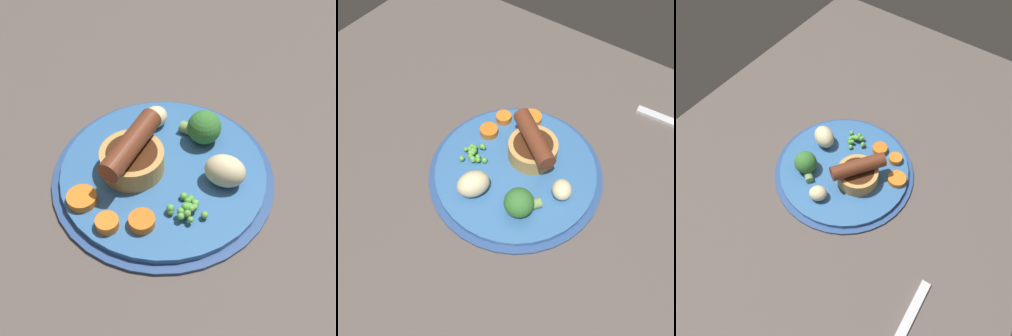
# 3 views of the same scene
# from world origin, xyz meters

# --- Properties ---
(dining_table) EXTENTS (1.10, 0.80, 0.03)m
(dining_table) POSITION_xyz_m (0.00, 0.00, 0.01)
(dining_table) COLOR #564C47
(dining_table) RESTS_ON ground
(dinner_plate) EXTENTS (0.29, 0.29, 0.01)m
(dinner_plate) POSITION_xyz_m (-0.01, 0.00, 0.04)
(dinner_plate) COLOR #2D4C84
(dinner_plate) RESTS_ON dining_table
(sausage_pudding) EXTENTS (0.10, 0.08, 0.06)m
(sausage_pudding) POSITION_xyz_m (0.00, 0.04, 0.07)
(sausage_pudding) COLOR tan
(sausage_pudding) RESTS_ON dinner_plate
(pea_pile) EXTENTS (0.05, 0.05, 0.02)m
(pea_pile) POSITION_xyz_m (-0.08, -0.02, 0.05)
(pea_pile) COLOR #61A73B
(pea_pile) RESTS_ON dinner_plate
(broccoli_floret_near) EXTENTS (0.05, 0.05, 0.05)m
(broccoli_floret_near) POSITION_xyz_m (0.04, -0.06, 0.07)
(broccoli_floret_near) COLOR #387A33
(broccoli_floret_near) RESTS_ON dinner_plate
(potato_chunk_0) EXTENTS (0.06, 0.06, 0.04)m
(potato_chunk_0) POSITION_xyz_m (-0.04, -0.07, 0.06)
(potato_chunk_0) COLOR beige
(potato_chunk_0) RESTS_ON dinner_plate
(potato_chunk_1) EXTENTS (0.05, 0.05, 0.03)m
(potato_chunk_1) POSITION_xyz_m (0.08, -0.00, 0.06)
(potato_chunk_1) COLOR beige
(potato_chunk_1) RESTS_ON dinner_plate
(carrot_slice_0) EXTENTS (0.04, 0.04, 0.01)m
(carrot_slice_0) POSITION_xyz_m (-0.09, 0.03, 0.05)
(carrot_slice_0) COLOR orange
(carrot_slice_0) RESTS_ON dinner_plate
(carrot_slice_1) EXTENTS (0.03, 0.03, 0.01)m
(carrot_slice_1) POSITION_xyz_m (-0.08, 0.07, 0.05)
(carrot_slice_1) COLOR orange
(carrot_slice_1) RESTS_ON dinner_plate
(carrot_slice_3) EXTENTS (0.04, 0.04, 0.01)m
(carrot_slice_3) POSITION_xyz_m (-0.04, 0.10, 0.05)
(carrot_slice_3) COLOR orange
(carrot_slice_3) RESTS_ON dinner_plate
(fork) EXTENTS (0.18, 0.03, 0.01)m
(fork) POSITION_xyz_m (0.19, 0.26, 0.03)
(fork) COLOR silver
(fork) RESTS_ON dining_table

